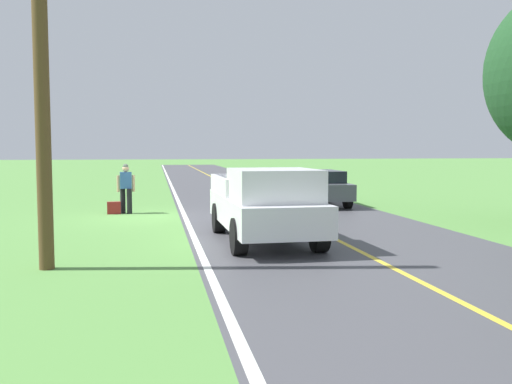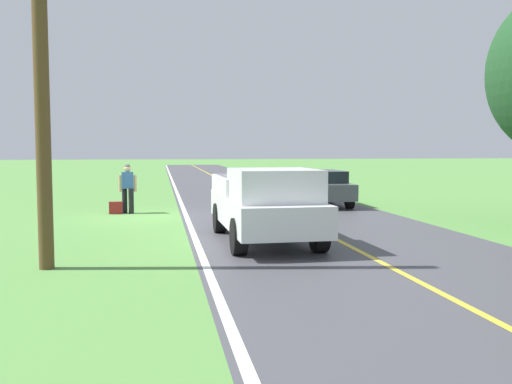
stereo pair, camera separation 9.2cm
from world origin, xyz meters
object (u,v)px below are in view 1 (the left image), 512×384
at_px(utility_pole_roadside, 40,31).
at_px(pickup_truck_passing, 266,203).
at_px(hitchhiker_walking, 126,186).
at_px(suitcase_carried, 114,208).
at_px(sedan_near_oncoming, 317,187).

bearing_deg(utility_pole_roadside, pickup_truck_passing, -154.81).
height_order(hitchhiker_walking, suitcase_carried, hitchhiker_walking).
relative_size(suitcase_carried, sedan_near_oncoming, 0.10).
xyz_separation_m(pickup_truck_passing, utility_pole_roadside, (4.67, 2.20, 3.46)).
xyz_separation_m(hitchhiker_walking, suitcase_carried, (0.41, 0.11, -0.77)).
distance_m(suitcase_carried, utility_pole_roadside, 9.95).
bearing_deg(hitchhiker_walking, sedan_near_oncoming, -168.11).
bearing_deg(sedan_near_oncoming, hitchhiker_walking, 11.89).
xyz_separation_m(suitcase_carried, utility_pole_roadside, (0.61, 8.99, 4.21)).
bearing_deg(utility_pole_roadside, suitcase_carried, -93.88).
xyz_separation_m(hitchhiker_walking, sedan_near_oncoming, (-7.43, -1.56, -0.23)).
height_order(pickup_truck_passing, utility_pole_roadside, utility_pole_roadside).
height_order(hitchhiker_walking, utility_pole_roadside, utility_pole_roadside).
relative_size(hitchhiker_walking, utility_pole_roadside, 0.20).
bearing_deg(pickup_truck_passing, suitcase_carried, -59.14).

